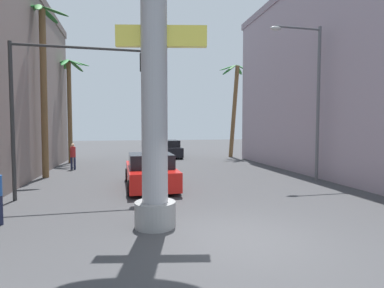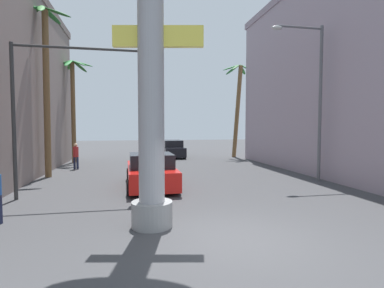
% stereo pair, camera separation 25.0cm
% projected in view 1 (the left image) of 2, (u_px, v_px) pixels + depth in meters
% --- Properties ---
extents(ground_plane, '(92.21, 92.21, 0.00)m').
position_uv_depth(ground_plane, '(175.00, 175.00, 17.05)').
color(ground_plane, '#424244').
extents(building_right, '(7.70, 21.84, 11.63)m').
position_uv_depth(building_right, '(381.00, 71.00, 16.49)').
color(building_right, '#9E8C99').
rests_on(building_right, ground).
extents(neon_sign_pole, '(2.74, 1.13, 9.98)m').
position_uv_depth(neon_sign_pole, '(154.00, 59.00, 8.01)').
color(neon_sign_pole, '#9E9EA3').
rests_on(neon_sign_pole, ground).
extents(street_lamp, '(2.78, 0.28, 7.78)m').
position_uv_depth(street_lamp, '(311.00, 89.00, 15.07)').
color(street_lamp, '#59595E').
rests_on(street_lamp, ground).
extents(traffic_light_mast, '(5.71, 0.32, 5.88)m').
position_uv_depth(traffic_light_mast, '(63.00, 89.00, 11.36)').
color(traffic_light_mast, '#333333').
rests_on(traffic_light_mast, ground).
extents(car_lead, '(2.24, 4.94, 1.56)m').
position_uv_depth(car_lead, '(150.00, 172.00, 13.71)').
color(car_lead, black).
rests_on(car_lead, ground).
extents(car_far, '(1.96, 4.82, 1.56)m').
position_uv_depth(car_far, '(169.00, 149.00, 27.42)').
color(car_far, black).
rests_on(car_far, ground).
extents(palm_tree_far_right, '(3.20, 2.88, 8.46)m').
position_uv_depth(palm_tree_far_right, '(234.00, 100.00, 27.19)').
color(palm_tree_far_right, brown).
rests_on(palm_tree_far_right, ground).
extents(palm_tree_far_left, '(3.10, 3.06, 7.90)m').
position_uv_depth(palm_tree_far_left, '(69.00, 95.00, 22.79)').
color(palm_tree_far_left, brown).
rests_on(palm_tree_far_left, ground).
extents(palm_tree_mid_left, '(2.81, 2.80, 9.27)m').
position_uv_depth(palm_tree_mid_left, '(43.00, 75.00, 16.07)').
color(palm_tree_mid_left, brown).
rests_on(palm_tree_mid_left, ground).
extents(pedestrian_far_left, '(0.41, 0.41, 1.69)m').
position_uv_depth(pedestrian_far_left, '(73.00, 154.00, 19.26)').
color(pedestrian_far_left, '#1E233F').
rests_on(pedestrian_far_left, ground).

